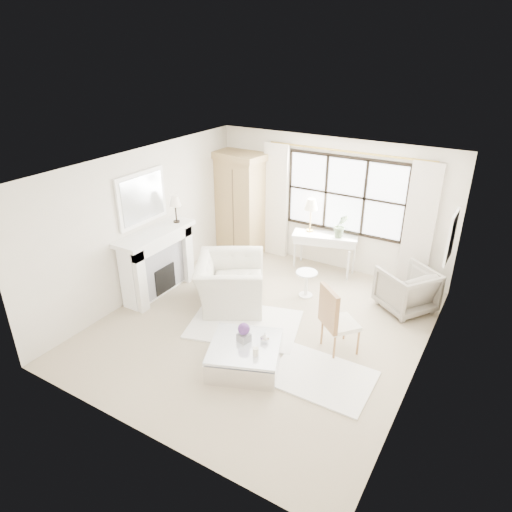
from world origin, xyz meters
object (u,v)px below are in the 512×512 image
at_px(console_table, 324,252).
at_px(club_armchair, 230,283).
at_px(armoire, 241,203).
at_px(coffee_table, 245,356).

xyz_separation_m(console_table, club_armchair, (-0.91, -2.12, 0.03)).
relative_size(armoire, console_table, 1.63).
xyz_separation_m(club_armchair, coffee_table, (1.17, -1.36, -0.25)).
distance_m(armoire, club_armchair, 2.47).
height_order(console_table, coffee_table, console_table).
relative_size(console_table, club_armchair, 1.03).
xyz_separation_m(armoire, club_armchair, (1.10, -2.09, -0.71)).
bearing_deg(coffee_table, console_table, 72.45).
height_order(armoire, console_table, armoire).
bearing_deg(armoire, coffee_table, -48.61).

